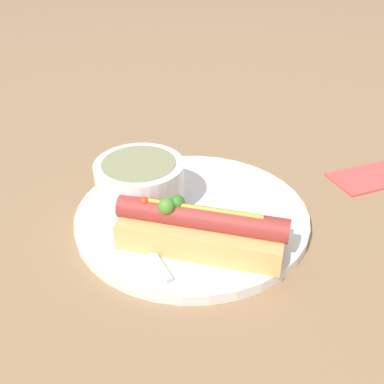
# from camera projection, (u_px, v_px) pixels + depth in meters

# --- Properties ---
(ground_plane) EXTENTS (4.00, 4.00, 0.00)m
(ground_plane) POSITION_uv_depth(u_px,v_px,m) (192.00, 220.00, 0.55)
(ground_plane) COLOR #93704C
(dinner_plate) EXTENTS (0.28, 0.28, 0.01)m
(dinner_plate) POSITION_uv_depth(u_px,v_px,m) (192.00, 215.00, 0.55)
(dinner_plate) COLOR white
(dinner_plate) RESTS_ON ground_plane
(hot_dog) EXTENTS (0.18, 0.15, 0.06)m
(hot_dog) POSITION_uv_depth(u_px,v_px,m) (200.00, 229.00, 0.48)
(hot_dog) COLOR #DBAD60
(hot_dog) RESTS_ON dinner_plate
(soup_bowl) EXTENTS (0.11, 0.11, 0.06)m
(soup_bowl) POSITION_uv_depth(u_px,v_px,m) (140.00, 183.00, 0.53)
(soup_bowl) COLOR white
(soup_bowl) RESTS_ON dinner_plate
(spoon) EXTENTS (0.04, 0.15, 0.01)m
(spoon) POSITION_uv_depth(u_px,v_px,m) (131.00, 218.00, 0.52)
(spoon) COLOR #B7B7BC
(spoon) RESTS_ON dinner_plate
(napkin) EXTENTS (0.11, 0.07, 0.01)m
(napkin) POSITION_uv_depth(u_px,v_px,m) (371.00, 177.00, 0.63)
(napkin) COLOR #E04C47
(napkin) RESTS_ON ground_plane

